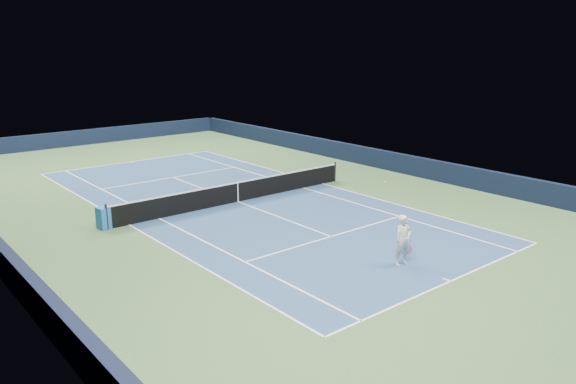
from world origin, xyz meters
TOP-DOWN VIEW (x-y plane):
  - ground at (0.00, 0.00)m, footprint 40.00×40.00m
  - wall_far at (0.00, 19.82)m, footprint 22.00×0.35m
  - wall_right at (10.82, 0.00)m, footprint 0.35×40.00m
  - court_surface at (0.00, 0.00)m, footprint 10.97×23.77m
  - baseline_far at (0.00, 11.88)m, footprint 10.97×0.08m
  - baseline_near at (0.00, -11.88)m, footprint 10.97×0.08m
  - sideline_doubles_right at (5.49, 0.00)m, footprint 0.08×23.77m
  - sideline_doubles_left at (-5.49, 0.00)m, footprint 0.08×23.77m
  - sideline_singles_right at (4.12, 0.00)m, footprint 0.08×23.77m
  - sideline_singles_left at (-4.12, 0.00)m, footprint 0.08×23.77m
  - service_line_far at (0.00, 6.40)m, footprint 8.23×0.08m
  - service_line_near at (0.00, -6.40)m, footprint 8.23×0.08m
  - center_service_line at (0.00, 0.00)m, footprint 0.08×12.80m
  - center_mark_far at (0.00, 11.73)m, footprint 0.08×0.30m
  - center_mark_near at (0.00, -11.73)m, footprint 0.08×0.30m
  - tennis_net at (0.00, 0.00)m, footprint 12.90×0.10m
  - sponsor_cube at (-6.40, 0.21)m, footprint 0.64×0.58m
  - tennis_player at (-0.10, -9.99)m, footprint 0.83×1.29m

SIDE VIEW (x-z plane):
  - ground at x=0.00m, z-range 0.00..0.00m
  - court_surface at x=0.00m, z-range 0.00..0.01m
  - baseline_far at x=0.00m, z-range 0.01..0.01m
  - baseline_near at x=0.00m, z-range 0.01..0.01m
  - sideline_doubles_right at x=5.49m, z-range 0.01..0.01m
  - sideline_doubles_left at x=-5.49m, z-range 0.01..0.01m
  - sideline_singles_right at x=4.12m, z-range 0.01..0.01m
  - sideline_singles_left at x=-4.12m, z-range 0.01..0.01m
  - service_line_far at x=0.00m, z-range 0.01..0.01m
  - service_line_near at x=0.00m, z-range 0.01..0.01m
  - center_service_line at x=0.00m, z-range 0.01..0.01m
  - center_mark_far at x=0.00m, z-range 0.01..0.01m
  - center_mark_near at x=0.00m, z-range 0.01..0.01m
  - sponsor_cube at x=-6.40m, z-range 0.00..0.90m
  - tennis_net at x=0.00m, z-range -0.03..1.04m
  - wall_far at x=0.00m, z-range 0.00..1.10m
  - wall_right at x=10.82m, z-range 0.00..1.10m
  - tennis_player at x=-0.10m, z-range -0.48..2.25m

